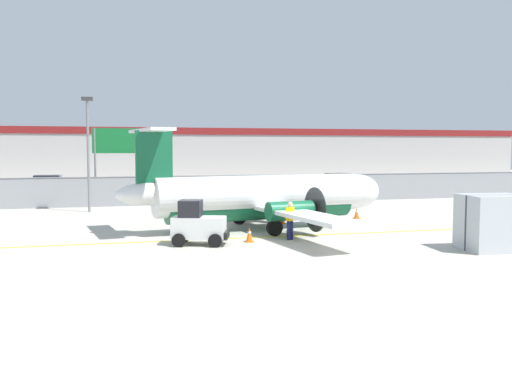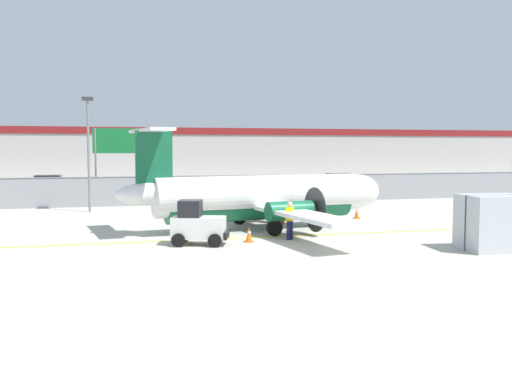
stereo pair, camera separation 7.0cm
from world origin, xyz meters
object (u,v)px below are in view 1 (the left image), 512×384
Objects in this scene: commuter_airplane at (266,197)px; highway_sign at (118,147)px; traffic_cone_near_right at (357,213)px; apron_light_pole at (88,144)px; traffic_cone_near_left at (282,218)px; ground_crew_worker at (290,218)px; parked_car_3 at (337,182)px; baggage_tug at (198,225)px; parked_car_2 at (263,184)px; parked_car_0 at (46,184)px; traffic_cone_far_left at (249,235)px; cargo_container at (494,222)px; parked_car_1 at (147,182)px.

commuter_airplane is 16.76m from highway_sign.
apron_light_pole is at bearing 153.14° from traffic_cone_near_right.
apron_light_pole reaches higher than traffic_cone_near_left.
apron_light_pole is (-8.86, 13.88, 3.35)m from ground_crew_worker.
apron_light_pole is (-22.44, -12.89, 3.41)m from parked_car_3.
baggage_tug is at bearing -119.01° from ground_crew_worker.
parked_car_0 is at bearing 167.91° from parked_car_2.
traffic_cone_far_left is at bearing -141.22° from traffic_cone_near_right.
traffic_cone_near_right is at bearing -83.87° from parked_car_2.
traffic_cone_near_left is at bearing 63.77° from baggage_tug.
highway_sign is at bearing -150.62° from parked_car_2.
apron_light_pole is at bearing -139.43° from parked_car_2.
highway_sign is (-6.93, 18.62, 3.19)m from ground_crew_worker.
parked_car_0 is at bearing 124.52° from baggage_tug.
ground_crew_worker is 2.66× the size of traffic_cone_near_right.
traffic_cone_near_right is 0.12× the size of highway_sign.
apron_light_pole is (-15.88, 18.37, 3.20)m from cargo_container.
traffic_cone_near_right is at bearing 100.23° from cargo_container.
parked_car_2 is 14.14m from highway_sign.
ground_crew_worker is 0.40× the size of parked_car_3.
ground_crew_worker is 30.02m from parked_car_3.
parked_car_2 is at bearing 17.44° from parked_car_3.
traffic_cone_far_left is 0.15× the size of parked_car_2.
baggage_tug is at bearing -134.51° from traffic_cone_near_left.
apron_light_pole is (-6.98, 14.02, 3.99)m from traffic_cone_far_left.
traffic_cone_far_left is (-1.89, -0.14, -0.64)m from ground_crew_worker.
commuter_airplane is 2.61m from traffic_cone_near_left.
parked_car_0 is at bearing 125.60° from cargo_container.
baggage_tug reaches higher than traffic_cone_near_left.
commuter_airplane is 2.92× the size of highway_sign.
parked_car_2 is at bearing 98.41° from cargo_container.
cargo_container is at bearing -59.65° from traffic_cone_near_left.
parked_car_0 is at bearing 107.39° from commuter_airplane.
traffic_cone_near_left is at bearing 125.82° from cargo_container.
parked_car_2 and parked_car_3 have the same top height.
cargo_container is 28.98m from parked_car_2.
parked_car_1 is at bearing 152.84° from parked_car_2.
highway_sign is (-12.46, -5.84, 3.24)m from parked_car_2.
traffic_cone_near_left is 24.77m from parked_car_3.
apron_light_pole is (-4.79, -16.44, 3.41)m from parked_car_1.
traffic_cone_near_right is at bearing -26.86° from apron_light_pole.
parked_car_3 is at bearing 51.00° from commuter_airplane.
parked_car_2 is at bearing 25.10° from highway_sign.
parked_car_1 is 0.98× the size of parked_car_2.
apron_light_pole reaches higher than ground_crew_worker.
cargo_container is 0.47× the size of highway_sign.
traffic_cone_near_left is at bearing 42.50° from commuter_airplane.
commuter_airplane is 21.70m from parked_car_2.
parked_car_3 is 22.30m from highway_sign.
baggage_tug is 32.34m from parked_car_3.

